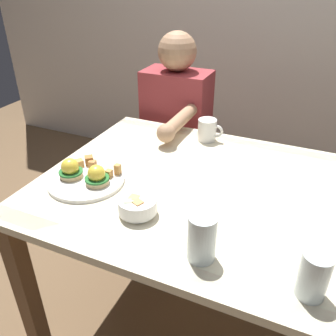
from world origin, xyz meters
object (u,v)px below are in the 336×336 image
Objects in this scene: diner_person at (175,129)px; fruit_bowl at (138,206)px; coffee_mug at (208,129)px; dining_table at (210,213)px; water_glass_near at (202,239)px; water_glass_far at (313,277)px; eggs_benedict_plate at (85,177)px.

fruit_bowl is at bearing -74.55° from diner_person.
coffee_mug is at bearing -43.31° from diner_person.
dining_table is 1.05× the size of diner_person.
fruit_bowl reaches higher than dining_table.
dining_table is at bearing 102.60° from water_glass_near.
diner_person is (-0.26, 0.24, -0.14)m from coffee_mug.
water_glass_far reaches higher than dining_table.
coffee_mug reaches higher than eggs_benedict_plate.
fruit_bowl is at bearing -18.85° from eggs_benedict_plate.
dining_table is 10.77× the size of coffee_mug.
water_glass_far is (0.34, -0.34, 0.16)m from dining_table.
eggs_benedict_plate is 0.53m from water_glass_near.
water_glass_near is at bearing -21.97° from fruit_bowl.
coffee_mug is (0.03, 0.59, 0.02)m from fruit_bowl.
water_glass_near is (0.49, -0.18, 0.04)m from eggs_benedict_plate.
eggs_benedict_plate is at bearing 161.15° from fruit_bowl.
diner_person is at bearing 116.81° from water_glass_near.
fruit_bowl is 0.99× the size of water_glass_far.
water_glass_near is (0.07, -0.33, 0.17)m from dining_table.
water_glass_far is (0.51, -0.11, 0.02)m from fruit_bowl.
dining_table is 4.44× the size of eggs_benedict_plate.
water_glass_near is at bearing -20.38° from eggs_benedict_plate.
dining_table is at bearing 54.49° from fruit_bowl.
eggs_benedict_plate is 2.25× the size of fruit_bowl.
eggs_benedict_plate reaches higher than dining_table.
water_glass_near is 0.12× the size of diner_person.
diner_person reaches higher than fruit_bowl.
dining_table is 0.46m from eggs_benedict_plate.
water_glass_near reaches higher than eggs_benedict_plate.
fruit_bowl is 0.11× the size of diner_person.
diner_person reaches higher than coffee_mug.
coffee_mug is 0.92× the size of water_glass_far.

